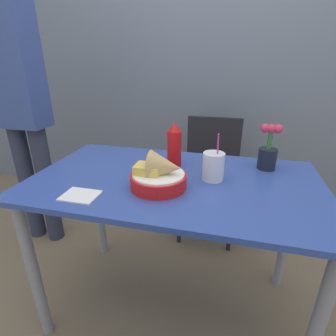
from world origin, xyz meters
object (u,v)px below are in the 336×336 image
(chair_far_window, at_px, (211,167))
(food_basket, at_px, (160,175))
(person_standing, at_px, (19,99))
(ketchup_bottle, at_px, (174,145))
(drink_cup, at_px, (213,167))
(flower_vase, at_px, (268,152))

(chair_far_window, height_order, food_basket, food_basket)
(chair_far_window, bearing_deg, person_standing, -159.15)
(chair_far_window, distance_m, ketchup_bottle, 0.77)
(food_basket, relative_size, person_standing, 0.13)
(ketchup_bottle, relative_size, drink_cup, 1.01)
(ketchup_bottle, xyz_separation_m, drink_cup, (0.20, -0.12, -0.05))
(drink_cup, xyz_separation_m, person_standing, (-1.25, 0.33, 0.20))
(chair_far_window, relative_size, ketchup_bottle, 4.00)
(drink_cup, bearing_deg, food_basket, -146.77)
(flower_vase, bearing_deg, drink_cup, -141.70)
(chair_far_window, bearing_deg, ketchup_bottle, -101.49)
(ketchup_bottle, distance_m, drink_cup, 0.24)
(person_standing, bearing_deg, chair_far_window, 20.85)
(food_basket, bearing_deg, ketchup_bottle, 89.83)
(food_basket, height_order, ketchup_bottle, ketchup_bottle)
(ketchup_bottle, relative_size, person_standing, 0.12)
(flower_vase, relative_size, person_standing, 0.12)
(chair_far_window, xyz_separation_m, person_standing, (-1.18, -0.45, 0.52))
(flower_vase, bearing_deg, food_basket, -143.94)
(chair_far_window, height_order, drink_cup, drink_cup)
(chair_far_window, relative_size, food_basket, 3.76)
(ketchup_bottle, height_order, flower_vase, same)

